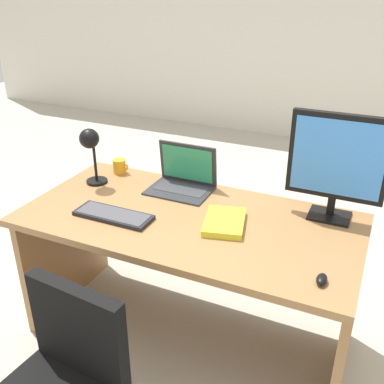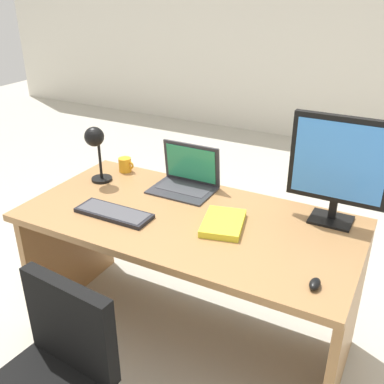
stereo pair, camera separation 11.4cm
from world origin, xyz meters
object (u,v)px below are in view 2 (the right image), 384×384
(book, at_px, (223,223))
(desk, at_px, (193,249))
(keyboard, at_px, (114,213))
(coffee_mug, at_px, (125,165))
(monitor, at_px, (340,164))
(mouse, at_px, (315,284))
(laptop, at_px, (187,175))
(desk_lamp, at_px, (95,143))

(book, bearing_deg, desk, 165.20)
(keyboard, distance_m, coffee_mug, 0.55)
(desk, distance_m, keyboard, 0.46)
(monitor, distance_m, mouse, 0.62)
(coffee_mug, bearing_deg, laptop, -2.58)
(laptop, height_order, book, laptop)
(mouse, xyz_separation_m, desk_lamp, (-1.35, 0.39, 0.22))
(keyboard, bearing_deg, coffee_mug, 119.46)
(desk_lamp, height_order, coffee_mug, desk_lamp)
(desk_lamp, xyz_separation_m, coffee_mug, (0.05, 0.20, -0.19))
(monitor, height_order, book, monitor)
(laptop, distance_m, mouse, 1.03)
(keyboard, distance_m, desk_lamp, 0.48)
(monitor, relative_size, desk_lamp, 1.59)
(laptop, xyz_separation_m, mouse, (0.86, -0.57, -0.06))
(mouse, bearing_deg, desk_lamp, 163.85)
(monitor, relative_size, laptop, 1.53)
(monitor, bearing_deg, laptop, 178.99)
(book, relative_size, coffee_mug, 3.00)
(monitor, distance_m, keyboard, 1.11)
(laptop, distance_m, coffee_mug, 0.44)
(keyboard, relative_size, book, 1.31)
(desk, bearing_deg, monitor, 20.91)
(keyboard, bearing_deg, monitor, 24.65)
(coffee_mug, bearing_deg, desk, -24.37)
(desk_lamp, distance_m, book, 0.88)
(mouse, distance_m, coffee_mug, 1.43)
(mouse, bearing_deg, desk, 155.80)
(laptop, distance_m, book, 0.47)
(desk, bearing_deg, coffee_mug, 155.63)
(monitor, xyz_separation_m, desk_lamp, (-1.29, -0.16, -0.07))
(monitor, height_order, coffee_mug, monitor)
(keyboard, height_order, book, book)
(keyboard, bearing_deg, mouse, -5.94)
(desk, relative_size, desk_lamp, 5.05)
(desk_lamp, bearing_deg, monitor, 7.20)
(monitor, relative_size, coffee_mug, 5.18)
(monitor, bearing_deg, desk_lamp, -172.80)
(keyboard, distance_m, mouse, 1.04)
(laptop, bearing_deg, mouse, -33.37)
(book, bearing_deg, keyboard, -163.76)
(monitor, height_order, mouse, monitor)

